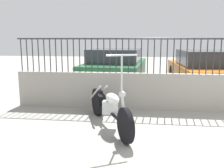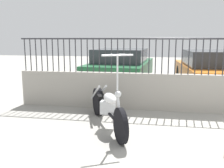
{
  "view_description": "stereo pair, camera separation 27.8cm",
  "coord_description": "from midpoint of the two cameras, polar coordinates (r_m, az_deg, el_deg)",
  "views": [
    {
      "loc": [
        -1.94,
        -3.04,
        1.65
      ],
      "look_at": [
        -2.57,
        2.13,
        0.7
      ],
      "focal_mm": 40.0,
      "sensor_mm": 36.0,
      "label": 1
    },
    {
      "loc": [
        -1.66,
        -3.0,
        1.65
      ],
      "look_at": [
        -2.57,
        2.13,
        0.7
      ],
      "focal_mm": 40.0,
      "sensor_mm": 36.0,
      "label": 2
    }
  ],
  "objects": [
    {
      "name": "motorcycle_black",
      "position": [
        4.81,
        -2.66,
        -5.09
      ],
      "size": [
        1.1,
        2.08,
        1.41
      ],
      "rotation": [
        0.0,
        0.0,
        -1.12
      ],
      "color": "black",
      "rests_on": "ground_plane"
    },
    {
      "name": "car_green",
      "position": [
        8.99,
        0.01,
        3.99
      ],
      "size": [
        2.15,
        4.06,
        1.3
      ],
      "rotation": [
        0.0,
        0.0,
        1.5
      ],
      "color": "black",
      "rests_on": "ground_plane"
    },
    {
      "name": "car_orange",
      "position": [
        8.82,
        19.34,
        3.21
      ],
      "size": [
        1.93,
        4.17,
        1.28
      ],
      "rotation": [
        0.0,
        0.0,
        1.62
      ],
      "color": "black",
      "rests_on": "ground_plane"
    }
  ]
}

